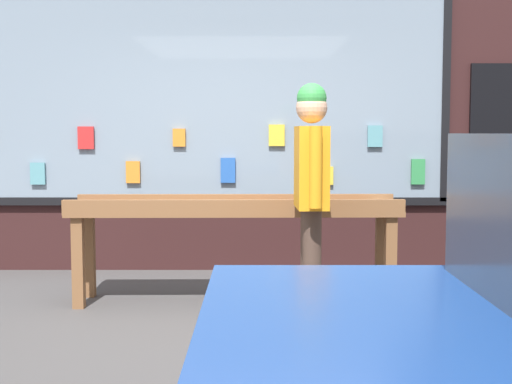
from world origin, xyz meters
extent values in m
plane|color=#474444|center=(0.00, 0.00, 0.00)|extent=(40.00, 40.00, 0.00)
cube|color=#331919|center=(0.00, 2.40, 1.76)|extent=(8.51, 0.20, 3.52)
cube|color=gray|center=(-0.58, 2.27, 1.75)|extent=(5.32, 0.03, 2.07)
cube|color=black|center=(-0.58, 2.27, 0.71)|extent=(5.40, 0.06, 0.08)
cube|color=black|center=(2.08, 2.27, 1.75)|extent=(0.08, 0.06, 2.07)
cube|color=#5999A5|center=(-2.03, 2.23, 1.00)|extent=(0.15, 0.03, 0.22)
cube|color=red|center=(-1.53, 2.23, 1.36)|extent=(0.16, 0.03, 0.23)
cube|color=orange|center=(-1.07, 2.23, 1.01)|extent=(0.14, 0.03, 0.22)
cube|color=orange|center=(-0.60, 2.23, 1.36)|extent=(0.13, 0.03, 0.18)
cube|color=#2659B2|center=(-0.11, 2.23, 1.03)|extent=(0.15, 0.03, 0.25)
cube|color=yellow|center=(0.38, 2.23, 1.38)|extent=(0.16, 0.03, 0.22)
cube|color=yellow|center=(0.87, 2.23, 0.98)|extent=(0.15, 0.03, 0.18)
cube|color=#5999A5|center=(1.37, 2.23, 1.37)|extent=(0.15, 0.03, 0.21)
cube|color=#338C4C|center=(1.81, 2.23, 1.02)|extent=(0.14, 0.03, 0.26)
cube|color=brown|center=(-1.25, 0.71, 0.37)|extent=(0.09, 0.09, 0.74)
cube|color=brown|center=(1.26, 0.75, 0.37)|extent=(0.09, 0.09, 0.74)
cube|color=brown|center=(-1.26, 1.11, 0.37)|extent=(0.09, 0.09, 0.74)
cube|color=brown|center=(1.25, 1.15, 0.37)|extent=(0.09, 0.09, 0.74)
cube|color=brown|center=(0.00, 0.93, 0.76)|extent=(2.72, 0.60, 0.04)
cube|color=brown|center=(0.00, 0.68, 0.82)|extent=(2.71, 0.10, 0.12)
cube|color=brown|center=(0.00, 1.18, 0.82)|extent=(2.71, 0.10, 0.12)
cube|color=#994CA5|center=(-1.20, 0.90, 0.80)|extent=(0.18, 0.21, 0.03)
cube|color=#338C4C|center=(-0.70, 0.84, 0.79)|extent=(0.17, 0.23, 0.02)
cube|color=#5999A5|center=(-0.21, 0.87, 0.79)|extent=(0.15, 0.19, 0.02)
cube|color=#994CA5|center=(0.27, 0.81, 0.79)|extent=(0.19, 0.22, 0.02)
cube|color=red|center=(0.69, 0.81, 0.79)|extent=(0.18, 0.22, 0.02)
cube|color=silver|center=(1.23, 1.07, 0.80)|extent=(0.19, 0.23, 0.03)
cylinder|color=#4C382D|center=(0.58, 0.25, 0.43)|extent=(0.14, 0.14, 0.85)
cylinder|color=#4C382D|center=(0.58, 0.41, 0.43)|extent=(0.14, 0.14, 0.85)
cube|color=orange|center=(0.58, 0.33, 1.16)|extent=(0.23, 0.49, 0.60)
cylinder|color=orange|center=(0.59, 0.03, 1.17)|extent=(0.09, 0.09, 0.57)
cylinder|color=orange|center=(0.57, 0.63, 1.17)|extent=(0.09, 0.09, 0.57)
sphere|color=tan|center=(0.58, 0.33, 1.59)|extent=(0.23, 0.23, 0.23)
sphere|color=#338C3F|center=(0.58, 0.33, 1.66)|extent=(0.22, 0.22, 0.22)
ellipsoid|color=black|center=(1.02, 0.00, 0.25)|extent=(0.37, 0.44, 0.19)
ellipsoid|color=black|center=(1.02, 0.00, 0.26)|extent=(0.30, 0.31, 0.20)
sphere|color=black|center=(0.89, 0.20, 0.28)|extent=(0.17, 0.17, 0.17)
cylinder|color=black|center=(1.14, -0.20, 0.28)|extent=(0.08, 0.09, 0.12)
cylinder|color=black|center=(0.99, 0.12, 0.08)|extent=(0.04, 0.04, 0.15)
cylinder|color=black|center=(0.92, 0.07, 0.08)|extent=(0.04, 0.04, 0.15)
cylinder|color=black|center=(1.12, -0.08, 0.08)|extent=(0.04, 0.04, 0.15)
cylinder|color=black|center=(1.04, -0.13, 0.08)|extent=(0.04, 0.04, 0.15)
cube|color=black|center=(2.16, 1.30, 0.48)|extent=(0.63, 0.47, 0.94)
cube|color=brown|center=(2.16, 1.30, 0.48)|extent=(0.59, 0.28, 0.07)
camera|label=1|loc=(0.17, -4.93, 1.42)|focal=50.00mm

